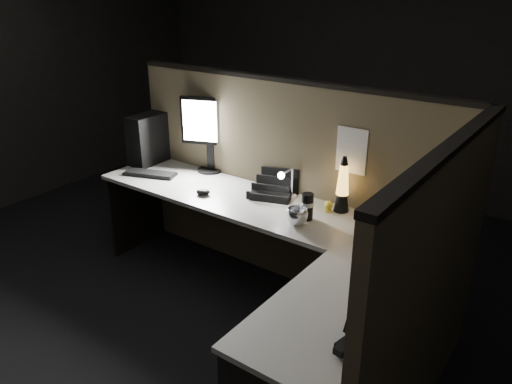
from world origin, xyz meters
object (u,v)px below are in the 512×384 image
Objects in this scene: monitor at (209,127)px; keyboard at (150,174)px; pc_tower at (150,138)px; lava_lamp at (342,189)px; desk_phone at (368,343)px.

monitor is 0.59m from keyboard.
keyboard is at bearing -48.01° from pc_tower.
pc_tower is 0.69× the size of monitor.
keyboard is (-0.31, -0.36, -0.35)m from monitor.
pc_tower is 1.08× the size of lava_lamp.
pc_tower is 2.70m from desk_phone.
lava_lamp reaches higher than keyboard.
pc_tower is 0.99× the size of keyboard.
pc_tower reaches higher than desk_phone.
pc_tower is 0.58m from monitor.
pc_tower is at bearing 166.94° from desk_phone.
lava_lamp is (1.74, 0.05, -0.05)m from pc_tower.
desk_phone is (0.72, -1.17, -0.11)m from lava_lamp.
lava_lamp reaches higher than desk_phone.
keyboard is 1.09× the size of lava_lamp.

